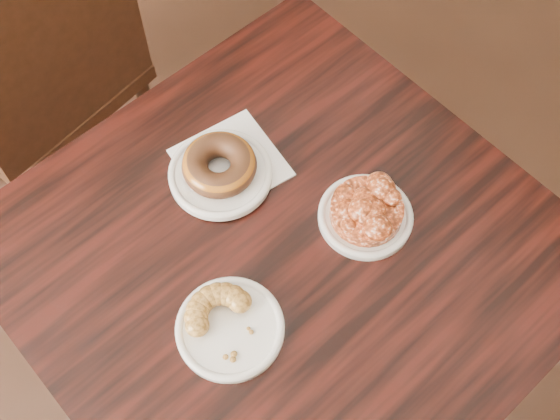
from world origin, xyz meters
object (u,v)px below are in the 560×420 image
chair_far (28,79)px  cruller_fragment (229,324)px  cafe_table (284,329)px  apple_fritter (367,209)px  glazed_donut (219,165)px

chair_far → cruller_fragment: bearing=76.2°
cafe_table → apple_fritter: (0.14, -0.02, 0.41)m
cafe_table → cruller_fragment: bearing=-164.1°
cruller_fragment → cafe_table: bearing=26.7°
cafe_table → cruller_fragment: 0.43m
cafe_table → chair_far: (-0.21, 0.81, 0.08)m
cafe_table → glazed_donut: (-0.02, 0.17, 0.41)m
chair_far → glazed_donut: size_ratio=7.34×
cafe_table → glazed_donut: glazed_donut is taller
chair_far → glazed_donut: (0.19, -0.64, 0.34)m
apple_fritter → glazed_donut: bearing=130.5°
glazed_donut → apple_fritter: 0.25m
apple_fritter → cruller_fragment: bearing=-169.5°
glazed_donut → apple_fritter: size_ratio=0.77×
chair_far → apple_fritter: bearing=94.4°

